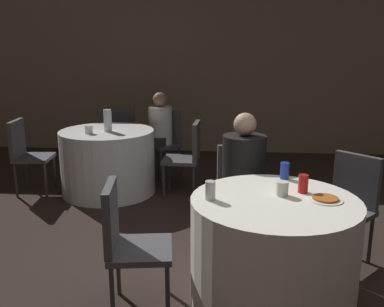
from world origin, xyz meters
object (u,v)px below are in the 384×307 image
Objects in this scene: person_white_shirt at (156,136)px; soda_can_red at (303,184)px; chair_near_north at (241,186)px; bottle_far at (108,121)px; chair_far_east at (189,152)px; chair_near_west at (126,236)px; chair_near_northeast at (349,199)px; pizza_plate_near at (325,199)px; soda_can_silver at (210,190)px; person_black_shirt at (245,183)px; soda_can_blue at (285,171)px; chair_far_west at (26,150)px; chair_far_northeast at (166,137)px; table_far at (108,162)px; chair_far_north at (120,133)px; table_near at (273,253)px.

soda_can_red is (1.43, -2.62, 0.25)m from person_white_shirt.
bottle_far is (-1.48, 1.15, 0.35)m from chair_near_north.
soda_can_red is (0.95, -1.95, 0.29)m from chair_far_east.
chair_near_northeast is (1.60, 0.83, 0.00)m from chair_near_west.
soda_can_red is at bearing -151.96° from chair_far_east.
chair_far_east is at bearing -75.93° from chair_near_north.
chair_near_west is 1.29m from pizza_plate_near.
soda_can_silver is (-0.61, -0.19, 0.00)m from soda_can_red.
chair_near_north is 0.17m from person_black_shirt.
chair_near_northeast is at bearing 23.59° from soda_can_blue.
person_black_shirt reaches higher than bottle_far.
soda_can_red is (0.39, -0.78, 0.29)m from chair_near_north.
chair_far_west is (-1.71, 2.19, 0.00)m from chair_near_west.
person_black_shirt is at bearing 128.96° from soda_can_blue.
chair_far_northeast is 7.09× the size of soda_can_blue.
soda_can_silver is at bearing 61.33° from person_black_shirt.
soda_can_blue is 1.00× the size of soda_can_red.
chair_near_west reaches higher than pizza_plate_near.
table_far is at bearing 90.00° from chair_far_west.
soda_can_silver is at bearing 92.49° from chair_near_west.
chair_far_northeast is at bearing 115.76° from soda_can_red.
chair_far_north is 1.43m from chair_far_east.
table_near and table_far have the same top height.
person_black_shirt is 0.91m from pizza_plate_near.
chair_far_north is 1.35m from chair_far_west.
chair_near_northeast is 3.58m from chair_far_west.
soda_can_silver is (1.29, -2.17, 0.43)m from table_far.
person_white_shirt is at bearing 38.11° from chair_far_east.
bottle_far is (-1.98, 2.07, 0.12)m from pizza_plate_near.
person_black_shirt is (0.59, -1.32, 0.08)m from chair_far_east.
chair_near_northeast is at bearing 130.36° from chair_far_north.
soda_can_blue is at bearing 42.95° from soda_can_silver.
soda_can_silver reaches higher than pizza_plate_near.
chair_far_northeast is at bearing 27.69° from chair_far_east.
chair_near_west is 1.00× the size of chair_far_east.
pizza_plate_near is (0.47, -0.77, 0.16)m from person_black_shirt.
soda_can_silver reaches higher than chair_near_northeast.
soda_can_silver is at bearing 65.55° from chair_near_north.
table_far is at bearing 133.59° from pizza_plate_near.
table_near is at bearing 90.00° from chair_near_north.
chair_far_north is 0.74× the size of person_black_shirt.
soda_can_silver is (-0.22, -0.97, 0.29)m from chair_near_north.
table_far is 8.90× the size of soda_can_blue.
table_far is 4.34× the size of bottle_far.
chair_near_west is 7.09× the size of soda_can_silver.
chair_far_north is 3.43m from soda_can_silver.
person_black_shirt reaches higher than chair_far_west.
bottle_far is at bearing 128.69° from table_near.
person_white_shirt is (-1.23, 2.77, 0.18)m from table_near.
chair_far_east is at bearing 117.06° from pizza_plate_near.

